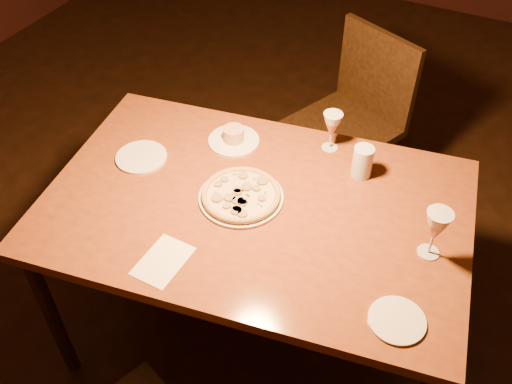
% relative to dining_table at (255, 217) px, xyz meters
% --- Properties ---
extents(floor, '(7.00, 7.00, 0.00)m').
position_rel_dining_table_xyz_m(floor, '(-0.00, 0.11, -0.75)').
color(floor, black).
rests_on(floor, ground).
extents(dining_table, '(1.67, 1.22, 0.82)m').
position_rel_dining_table_xyz_m(dining_table, '(0.00, 0.00, 0.00)').
color(dining_table, brown).
rests_on(dining_table, floor).
extents(chair_far, '(0.62, 0.62, 0.97)m').
position_rel_dining_table_xyz_m(chair_far, '(0.04, 1.03, -0.20)').
color(chair_far, black).
rests_on(chair_far, floor).
extents(pizza_plate, '(0.31, 0.31, 0.03)m').
position_rel_dining_table_xyz_m(pizza_plate, '(-0.06, -0.00, 0.09)').
color(pizza_plate, silver).
rests_on(pizza_plate, dining_table).
extents(ramekin_saucer, '(0.21, 0.21, 0.07)m').
position_rel_dining_table_xyz_m(ramekin_saucer, '(-0.24, 0.28, 0.09)').
color(ramekin_saucer, silver).
rests_on(ramekin_saucer, dining_table).
extents(wine_glass_far, '(0.08, 0.08, 0.17)m').
position_rel_dining_table_xyz_m(wine_glass_far, '(0.12, 0.42, 0.16)').
color(wine_glass_far, '#BD694E').
rests_on(wine_glass_far, dining_table).
extents(wine_glass_right, '(0.09, 0.09, 0.19)m').
position_rel_dining_table_xyz_m(wine_glass_right, '(0.62, 0.06, 0.17)').
color(wine_glass_right, '#BD694E').
rests_on(wine_glass_right, dining_table).
extents(water_tumbler, '(0.08, 0.08, 0.13)m').
position_rel_dining_table_xyz_m(water_tumbler, '(0.29, 0.32, 0.14)').
color(water_tumbler, silver).
rests_on(water_tumbler, dining_table).
extents(side_plate_left, '(0.20, 0.20, 0.01)m').
position_rel_dining_table_xyz_m(side_plate_left, '(-0.52, 0.02, 0.08)').
color(side_plate_left, silver).
rests_on(side_plate_left, dining_table).
extents(side_plate_near, '(0.18, 0.18, 0.01)m').
position_rel_dining_table_xyz_m(side_plate_near, '(0.61, -0.25, 0.08)').
color(side_plate_near, silver).
rests_on(side_plate_near, dining_table).
extents(menu_card, '(0.14, 0.20, 0.00)m').
position_rel_dining_table_xyz_m(menu_card, '(-0.15, -0.38, 0.07)').
color(menu_card, white).
rests_on(menu_card, dining_table).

